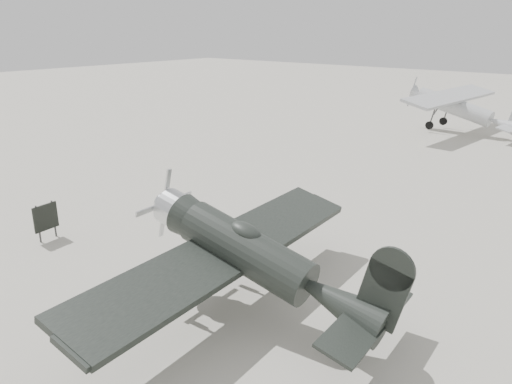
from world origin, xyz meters
TOP-DOWN VIEW (x-y plane):
  - ground at (0.00, 0.00)m, footprint 160.00×160.00m
  - lowwing_monoplane at (3.70, -3.66)m, footprint 7.74×10.80m
  - highwing_monoplane at (-0.50, 25.66)m, footprint 8.68×12.23m
  - sign_board at (-5.99, -4.53)m, footprint 0.18×1.02m

SIDE VIEW (x-z plane):
  - ground at x=0.00m, z-range 0.00..0.00m
  - sign_board at x=-5.99m, z-range 0.14..1.61m
  - lowwing_monoplane at x=3.70m, z-range 0.10..3.59m
  - highwing_monoplane at x=-0.50m, z-range 0.44..3.90m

